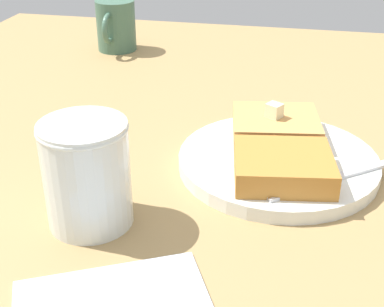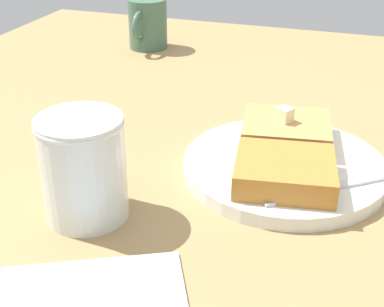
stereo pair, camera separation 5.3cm
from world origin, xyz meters
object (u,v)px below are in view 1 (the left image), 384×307
at_px(fork, 323,180).
at_px(syrup_jar, 87,177).
at_px(plate, 278,161).
at_px(coffee_mug, 116,26).

height_order(fork, syrup_jar, syrup_jar).
bearing_deg(fork, plate, -133.99).
bearing_deg(coffee_mug, plate, 40.13).
xyz_separation_m(plate, coffee_mug, (-0.38, -0.32, 0.04)).
relative_size(plate, coffee_mug, 2.23).
bearing_deg(plate, syrup_jar, -50.05).
relative_size(plate, syrup_jar, 2.17).
distance_m(fork, coffee_mug, 0.56).
xyz_separation_m(plate, syrup_jar, (0.14, -0.16, 0.04)).
bearing_deg(syrup_jar, plate, 129.95).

